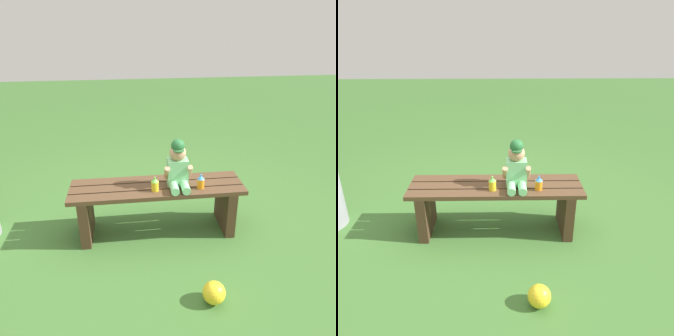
% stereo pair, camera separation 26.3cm
% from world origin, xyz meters
% --- Properties ---
extents(ground_plane, '(16.00, 16.00, 0.00)m').
position_xyz_m(ground_plane, '(0.00, 0.00, 0.00)').
color(ground_plane, '#3D6B2D').
extents(park_bench, '(1.46, 0.40, 0.45)m').
position_xyz_m(park_bench, '(0.00, 0.00, 0.30)').
color(park_bench, '#513823').
rests_on(park_bench, ground_plane).
extents(child_figure, '(0.23, 0.27, 0.40)m').
position_xyz_m(child_figure, '(0.17, -0.02, 0.63)').
color(child_figure, '#7FCC8C').
rests_on(child_figure, park_bench).
extents(sippy_cup_left, '(0.06, 0.06, 0.12)m').
position_xyz_m(sippy_cup_left, '(-0.03, -0.09, 0.51)').
color(sippy_cup_left, yellow).
rests_on(sippy_cup_left, park_bench).
extents(sippy_cup_right, '(0.06, 0.06, 0.12)m').
position_xyz_m(sippy_cup_right, '(0.35, -0.09, 0.51)').
color(sippy_cup_right, orange).
rests_on(sippy_cup_right, park_bench).
extents(toy_ball, '(0.16, 0.16, 0.16)m').
position_xyz_m(toy_ball, '(0.29, -0.86, 0.08)').
color(toy_ball, yellow).
rests_on(toy_ball, ground_plane).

